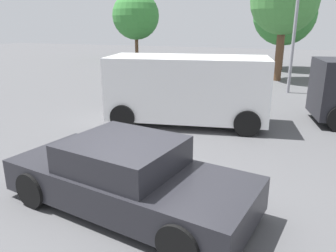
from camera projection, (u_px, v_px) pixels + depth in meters
ground_plane at (136, 208)px, 5.78m from camera, size 80.00×80.00×0.00m
sedan_foreground at (128, 177)px, 5.67m from camera, size 4.59×2.59×1.22m
van_white at (187, 88)px, 10.34m from camera, size 5.13×2.81×2.12m
pedestrian at (115, 76)px, 14.23m from camera, size 0.54×0.37×1.53m
tree_back_left at (136, 16)px, 28.84m from camera, size 4.09×4.09×5.77m
tree_back_center at (285, 14)px, 22.12m from camera, size 4.16×4.16×5.78m
tree_far_right at (284, 1)px, 17.44m from camera, size 3.58×3.58×6.05m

